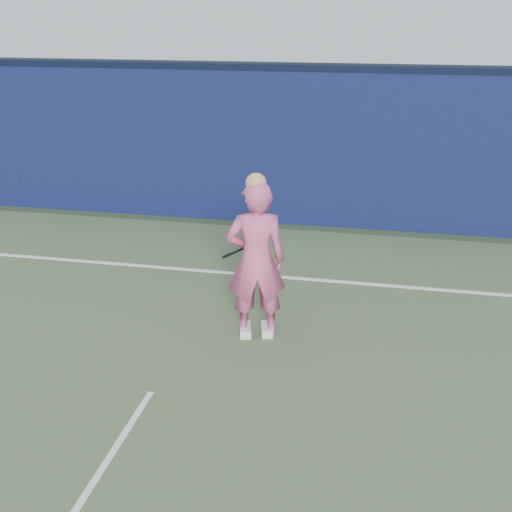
# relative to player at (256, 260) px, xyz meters

# --- Properties ---
(ground) EXTENTS (80.00, 80.00, 0.00)m
(ground) POSITION_rel_player_xyz_m (-0.74, -2.36, -0.89)
(ground) COLOR #2D3F27
(ground) RESTS_ON ground
(backstop_wall) EXTENTS (24.00, 0.40, 2.50)m
(backstop_wall) POSITION_rel_player_xyz_m (-0.74, 4.14, 0.36)
(backstop_wall) COLOR #0D153C
(backstop_wall) RESTS_ON ground
(wall_cap) EXTENTS (24.00, 0.42, 0.10)m
(wall_cap) POSITION_rel_player_xyz_m (-0.74, 4.14, 1.66)
(wall_cap) COLOR black
(wall_cap) RESTS_ON backstop_wall
(player) EXTENTS (0.73, 0.57, 1.85)m
(player) POSITION_rel_player_xyz_m (0.00, 0.00, 0.00)
(player) COLOR #D55285
(player) RESTS_ON ground
(racket) EXTENTS (0.45, 0.34, 0.29)m
(racket) POSITION_rel_player_xyz_m (-0.14, 0.47, -0.01)
(racket) COLOR black
(racket) RESTS_ON ground
(court_lines) EXTENTS (11.00, 12.04, 0.01)m
(court_lines) POSITION_rel_player_xyz_m (-0.74, -2.69, -0.88)
(court_lines) COLOR white
(court_lines) RESTS_ON court_surface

